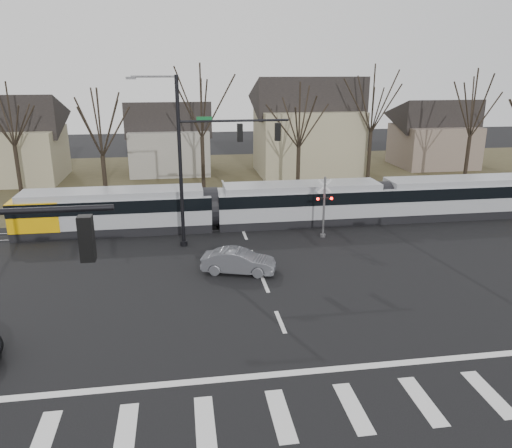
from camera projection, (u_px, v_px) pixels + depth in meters
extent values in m
plane|color=black|center=(290.00, 346.00, 19.79)|extent=(140.00, 140.00, 0.00)
cube|color=#38331E|center=(221.00, 178.00, 49.97)|extent=(140.00, 28.00, 0.01)
cube|color=silver|center=(43.00, 440.00, 14.80)|extent=(0.60, 2.60, 0.01)
cube|color=silver|center=(126.00, 431.00, 15.15)|extent=(0.60, 2.60, 0.01)
cube|color=silver|center=(205.00, 423.00, 15.50)|extent=(0.60, 2.60, 0.01)
cube|color=silver|center=(281.00, 415.00, 15.85)|extent=(0.60, 2.60, 0.01)
cube|color=silver|center=(353.00, 408.00, 16.19)|extent=(0.60, 2.60, 0.01)
cube|color=silver|center=(422.00, 401.00, 16.54)|extent=(0.60, 2.60, 0.01)
cube|color=silver|center=(489.00, 394.00, 16.89)|extent=(0.60, 2.60, 0.01)
cube|color=silver|center=(301.00, 372.00, 18.09)|extent=(28.00, 0.35, 0.01)
cube|color=silver|center=(280.00, 322.00, 21.68)|extent=(0.18, 2.00, 0.01)
cube|color=silver|center=(265.00, 284.00, 25.45)|extent=(0.18, 2.00, 0.01)
cube|color=silver|center=(253.00, 256.00, 29.22)|extent=(0.18, 2.00, 0.01)
cube|color=silver|center=(245.00, 235.00, 33.00)|extent=(0.18, 2.00, 0.01)
cube|color=silver|center=(238.00, 218.00, 36.77)|extent=(0.18, 2.00, 0.01)
cube|color=silver|center=(232.00, 204.00, 40.54)|extent=(0.18, 2.00, 0.01)
cube|color=silver|center=(227.00, 192.00, 44.31)|extent=(0.18, 2.00, 0.01)
cube|color=silver|center=(223.00, 182.00, 48.09)|extent=(0.18, 2.00, 0.01)
cube|color=#59595E|center=(242.00, 229.00, 34.03)|extent=(90.00, 0.12, 0.06)
cube|color=#59595E|center=(240.00, 223.00, 35.35)|extent=(90.00, 0.12, 0.06)
cube|color=gray|center=(114.00, 211.00, 33.22)|extent=(12.82, 2.76, 2.88)
cube|color=black|center=(114.00, 203.00, 33.05)|extent=(12.84, 2.80, 0.84)
cube|color=#E8A707|center=(38.00, 213.00, 32.50)|extent=(3.16, 2.82, 1.92)
cube|color=gray|center=(302.00, 203.00, 35.08)|extent=(11.83, 2.76, 2.88)
cube|color=black|center=(302.00, 195.00, 34.91)|extent=(11.85, 2.80, 0.84)
cube|color=gray|center=(464.00, 197.00, 36.86)|extent=(12.82, 2.76, 2.88)
cube|color=black|center=(465.00, 189.00, 36.69)|extent=(12.84, 2.80, 0.84)
imported|color=#515359|center=(239.00, 261.00, 26.72)|extent=(3.55, 4.70, 1.30)
cube|color=black|center=(87.00, 239.00, 11.18)|extent=(0.32, 0.32, 1.05)
sphere|color=#FF0C07|center=(85.00, 224.00, 11.08)|extent=(0.22, 0.22, 0.22)
cylinder|color=black|center=(180.00, 164.00, 29.48)|extent=(0.22, 0.22, 10.20)
cylinder|color=black|center=(184.00, 243.00, 30.96)|extent=(0.44, 0.44, 0.30)
cylinder|color=black|center=(234.00, 121.00, 29.20)|extent=(6.50, 0.14, 0.14)
cube|color=#0C5926|center=(204.00, 119.00, 28.90)|extent=(0.90, 0.03, 0.22)
cube|color=black|center=(240.00, 133.00, 29.46)|extent=(0.32, 0.32, 1.05)
sphere|color=#FF0C07|center=(240.00, 127.00, 29.36)|extent=(0.22, 0.22, 0.22)
cube|color=black|center=(278.00, 132.00, 29.79)|extent=(0.32, 0.32, 1.05)
sphere|color=#FF0C07|center=(278.00, 126.00, 29.69)|extent=(0.22, 0.22, 0.22)
cube|color=#59595B|center=(131.00, 78.00, 27.64)|extent=(0.55, 0.22, 0.14)
cylinder|color=#59595B|center=(324.00, 207.00, 31.99)|extent=(0.14, 0.14, 4.00)
cylinder|color=#59595B|center=(323.00, 235.00, 32.56)|extent=(0.36, 0.36, 0.20)
cube|color=silver|center=(325.00, 186.00, 31.57)|extent=(0.95, 0.04, 0.95)
cube|color=silver|center=(325.00, 186.00, 31.57)|extent=(0.95, 0.04, 0.95)
cube|color=black|center=(324.00, 198.00, 31.81)|extent=(1.00, 0.10, 0.12)
sphere|color=#FF0C07|center=(318.00, 199.00, 31.67)|extent=(0.18, 0.18, 0.18)
sphere|color=#FF0C07|center=(331.00, 198.00, 31.80)|extent=(0.18, 0.18, 0.18)
cube|color=gray|center=(13.00, 155.00, 48.22)|extent=(9.00, 8.00, 5.00)
cube|color=gray|center=(170.00, 151.00, 52.35)|extent=(8.00, 7.00, 4.50)
cube|color=gray|center=(307.00, 142.00, 51.25)|extent=(10.00, 8.00, 6.50)
cube|color=#6D5C50|center=(433.00, 146.00, 55.60)|extent=(8.00, 7.00, 4.50)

